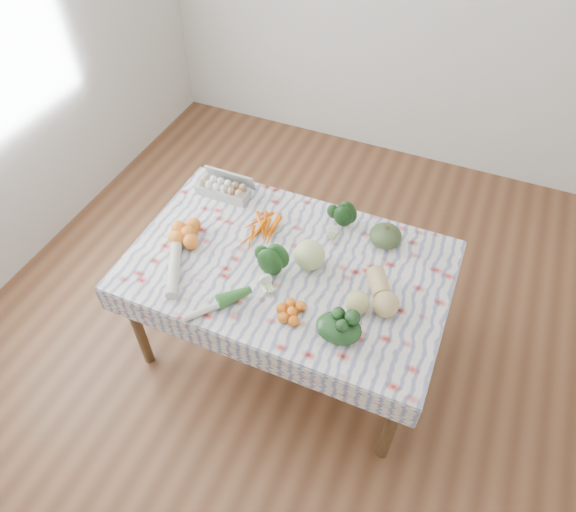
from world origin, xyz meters
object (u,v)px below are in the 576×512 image
at_px(egg_carton, 223,190).
at_px(butternut_squash, 382,291).
at_px(cabbage, 310,255).
at_px(grapefruit, 357,303).
at_px(dining_table, 288,274).
at_px(kabocha_squash, 386,236).

xyz_separation_m(egg_carton, butternut_squash, (1.08, -0.39, 0.02)).
height_order(cabbage, grapefruit, cabbage).
height_order(dining_table, cabbage, cabbage).
distance_m(cabbage, grapefruit, 0.36).
xyz_separation_m(egg_carton, kabocha_squash, (0.99, -0.01, 0.01)).
relative_size(dining_table, cabbage, 9.99).
xyz_separation_m(butternut_squash, grapefruit, (-0.09, -0.11, -0.00)).
height_order(egg_carton, kabocha_squash, kabocha_squash).
distance_m(butternut_squash, grapefruit, 0.14).
bearing_deg(butternut_squash, kabocha_squash, 73.38).
distance_m(dining_table, cabbage, 0.20).
xyz_separation_m(dining_table, cabbage, (0.11, 0.03, 0.16)).
distance_m(dining_table, grapefruit, 0.47).
xyz_separation_m(dining_table, grapefruit, (0.42, -0.15, 0.14)).
bearing_deg(kabocha_squash, grapefruit, -89.99).
xyz_separation_m(kabocha_squash, grapefruit, (0.00, -0.49, 0.00)).
height_order(egg_carton, cabbage, cabbage).
bearing_deg(cabbage, dining_table, -163.55).
height_order(dining_table, butternut_squash, butternut_squash).
bearing_deg(butternut_squash, cabbage, 140.38).
bearing_deg(butternut_squash, dining_table, 145.84).
xyz_separation_m(kabocha_squash, cabbage, (-0.31, -0.31, 0.02)).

